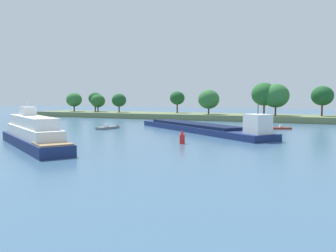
% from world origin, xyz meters
% --- Properties ---
extents(treeline_island, '(97.52, 15.04, 10.12)m').
position_xyz_m(treeline_island, '(-12.42, 79.51, 2.84)').
color(treeline_island, '#66754C').
rests_on(treeline_island, ground).
extents(small_motorboat, '(2.42, 5.55, 0.98)m').
position_xyz_m(small_motorboat, '(-14.36, 40.73, 0.26)').
color(small_motorboat, slate).
rests_on(small_motorboat, ground).
extents(fishing_skiff, '(4.85, 3.13, 0.86)m').
position_xyz_m(fishing_skiff, '(16.52, 54.18, 0.21)').
color(fishing_skiff, maroon).
rests_on(fishing_skiff, ground).
extents(white_riverboat, '(19.88, 14.37, 6.36)m').
position_xyz_m(white_riverboat, '(-7.93, 14.83, 1.68)').
color(white_riverboat, navy).
rests_on(white_riverboat, ground).
extents(cargo_barge, '(31.91, 26.43, 5.61)m').
position_xyz_m(cargo_barge, '(4.40, 42.27, 0.84)').
color(cargo_barge, navy).
rests_on(cargo_barge, ground).
extents(channel_buoy_red, '(0.70, 0.70, 1.90)m').
position_xyz_m(channel_buoy_red, '(7.71, 25.60, 0.81)').
color(channel_buoy_red, red).
rests_on(channel_buoy_red, ground).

